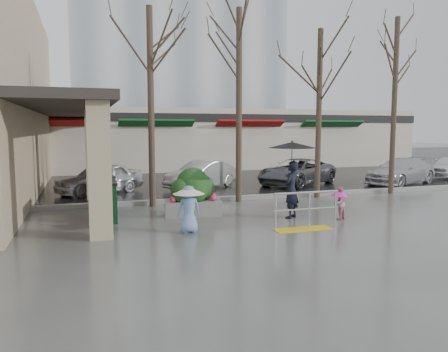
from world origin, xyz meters
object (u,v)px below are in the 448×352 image
tree_midwest (239,58)px  tree_east (396,63)px  car_b (202,175)px  car_d (401,171)px  tree_west (150,58)px  woman (292,169)px  child_blue (189,204)px  planter (193,193)px  handrail (305,216)px  car_a (100,178)px  child_pink (339,201)px  tree_mideast (320,72)px  news_boxes (109,198)px  car_c (297,172)px

tree_midwest → tree_east: size_ratio=0.97×
car_b → car_d: bearing=47.2°
tree_west → woman: size_ratio=2.89×
tree_east → car_d: bearing=44.0°
child_blue → planter: bearing=-107.8°
handrail → woman: bearing=77.2°
tree_midwest → car_a: tree_midwest is taller
child_pink → car_a: 10.16m
handrail → tree_east: bearing=35.9°
tree_mideast → news_boxes: 9.26m
tree_east → car_b: tree_east is taller
woman → car_c: (3.83, 7.03, -0.86)m
handrail → car_d: 11.80m
tree_east → child_blue: size_ratio=5.79×
planter → tree_west: bearing=115.2°
tree_west → car_d: (12.61, 2.52, -4.45)m
woman → car_b: (-0.85, 7.16, -0.86)m
tree_east → woman: tree_east is taller
car_a → tree_west: bearing=-6.0°
tree_midwest → tree_mideast: size_ratio=1.08×
planter → car_a: size_ratio=0.50×
child_blue → planter: 2.26m
planter → child_blue: bearing=-106.6°
planter → news_boxes: size_ratio=0.87×
child_pink → news_boxes: size_ratio=0.47×
woman → car_b: woman is taller
handrail → news_boxes: (-4.93, 3.25, 0.21)m
tree_midwest → car_a: 7.67m
tree_east → car_c: size_ratio=1.59×
child_pink → child_blue: bearing=-28.3°
handrail → tree_west: size_ratio=0.28×
car_c → tree_midwest: bearing=-79.9°
tree_midwest → car_b: (-0.35, 3.86, -4.60)m
woman → car_c: size_ratio=0.52×
handrail → car_b: (-0.51, 8.66, 0.25)m
tree_midwest → car_d: bearing=15.0°
planter → car_c: size_ratio=0.41×
woman → car_a: woman is taller
planter → car_c: 8.75m
tree_west → tree_mideast: (6.50, 0.00, -0.22)m
tree_west → planter: 4.91m
tree_mideast → news_boxes: size_ratio=3.08×
handrail → car_b: car_b is taller
handrail → woman: 1.90m
tree_west → car_a: (-1.63, 3.78, -4.45)m
car_d → news_boxes: bearing=-94.3°
tree_midwest → car_c: 7.34m
car_b → woman: bearing=-28.2°
tree_midwest → car_b: size_ratio=1.83×
handrail → car_d: car_d is taller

